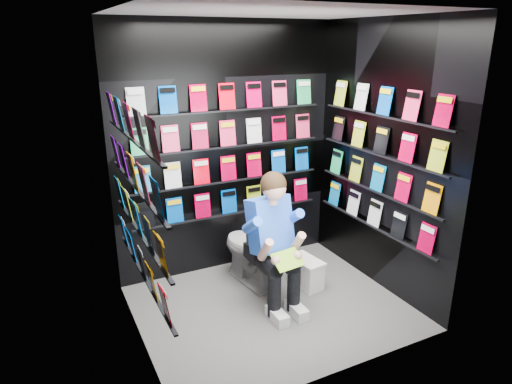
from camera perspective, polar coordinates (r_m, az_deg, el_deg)
name	(u,v)px	position (r m, az deg, el deg)	size (l,w,h in m)	color
floor	(271,307)	(4.44, 1.91, -14.19)	(2.40, 2.40, 0.00)	#5B5B59
ceiling	(275,12)	(3.74, 2.36, 21.60)	(2.40, 2.40, 0.00)	white
wall_back	(227,151)	(4.76, -3.66, 5.17)	(2.40, 0.04, 2.60)	black
wall_front	(344,213)	(3.10, 10.98, -2.64)	(2.40, 0.04, 2.60)	black
wall_left	(131,196)	(3.50, -15.40, -0.45)	(0.04, 2.00, 2.60)	black
wall_right	(382,159)	(4.57, 15.49, 3.95)	(0.04, 2.00, 2.60)	black
comics_back	(228,151)	(4.73, -3.52, 5.16)	(2.10, 0.06, 1.37)	#F52B63
comics_left	(135,194)	(3.51, -14.93, -0.30)	(0.06, 1.70, 1.37)	#F52B63
comics_right	(380,159)	(4.55, 15.21, 3.97)	(0.06, 1.70, 1.37)	#F52B63
toilet	(251,249)	(4.69, -0.62, -7.13)	(0.42, 0.75, 0.73)	silver
longbox	(306,274)	(4.74, 6.23, -10.10)	(0.20, 0.36, 0.27)	silver
longbox_lid	(306,260)	(4.67, 6.29, -8.50)	(0.22, 0.38, 0.03)	silver
reader	(269,225)	(4.21, 1.63, -4.18)	(0.52, 0.77, 1.41)	blue
held_comic	(288,260)	(4.02, 3.97, -8.44)	(0.28, 0.01, 0.19)	green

